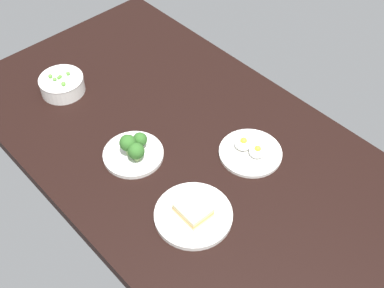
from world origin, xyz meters
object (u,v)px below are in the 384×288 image
Objects in this scene: plate_eggs at (250,151)px; plate_sandwich at (193,214)px; plate_broccoli at (134,151)px; bowl_peas at (62,84)px.

plate_sandwich is at bearing 100.13° from plate_eggs.
plate_sandwich is at bearing 176.59° from plate_broccoli.
bowl_peas is at bearing 22.27° from plate_eggs.
bowl_peas is 0.82× the size of plate_broccoli.
plate_sandwich is (-4.96, 27.78, 0.18)cm from plate_eggs.
bowl_peas is 0.70× the size of plate_sandwich.
bowl_peas reaches higher than plate_sandwich.
bowl_peas is 39.38cm from plate_broccoli.
bowl_peas reaches higher than plate_eggs.
bowl_peas is at bearing -1.98° from plate_sandwich.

